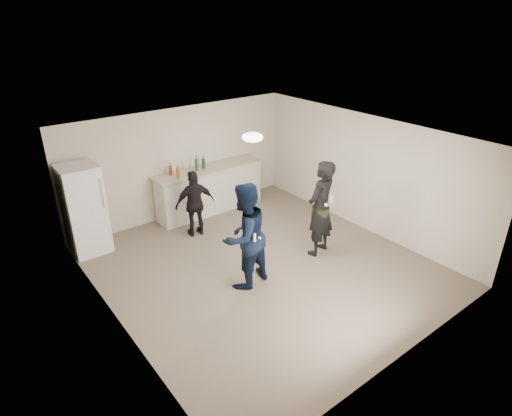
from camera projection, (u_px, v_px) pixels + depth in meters
floor at (262, 266)px, 8.12m from camera, size 6.00×6.00×0.00m
ceiling at (263, 138)px, 7.05m from camera, size 6.00×6.00×0.00m
wall_back at (181, 162)px, 9.73m from camera, size 6.00×0.00×6.00m
wall_front at (410, 286)px, 5.44m from camera, size 6.00×0.00×6.00m
wall_left at (112, 257)px, 6.06m from camera, size 0.00×6.00×6.00m
wall_right at (364, 173)px, 9.10m from camera, size 0.00×6.00×6.00m
counter at (210, 191)px, 10.10m from camera, size 2.60×0.56×1.05m
counter_top at (209, 169)px, 9.86m from camera, size 2.68×0.64×0.04m
fridge at (84, 210)px, 8.28m from camera, size 0.70×0.70×1.80m
fridge_handle at (102, 193)px, 8.00m from camera, size 0.02×0.02×0.60m
ceiling_dome at (252, 137)px, 7.28m from camera, size 0.36×0.36×0.16m
shaker at (191, 169)px, 9.53m from camera, size 0.08×0.08×0.17m
man at (244, 236)px, 7.23m from camera, size 1.04×0.88×1.90m
woman at (321, 209)px, 8.19m from camera, size 0.80×0.62×1.92m
camo_shorts at (320, 214)px, 8.23m from camera, size 0.34×0.34×0.28m
spectator at (195, 204)px, 8.95m from camera, size 0.90×0.51×1.45m
remote_man at (254, 238)px, 6.98m from camera, size 0.04×0.04×0.15m
nunchuk_man at (259, 238)px, 7.10m from camera, size 0.07×0.07×0.07m
remote_woman at (331, 199)px, 7.88m from camera, size 0.04×0.04×0.15m
nunchuk_woman at (326, 205)px, 7.89m from camera, size 0.07×0.07×0.07m
bottle_cluster at (187, 168)px, 9.51m from camera, size 0.86×0.38×0.28m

